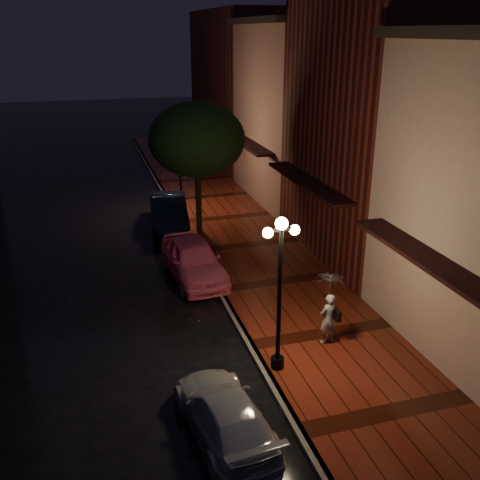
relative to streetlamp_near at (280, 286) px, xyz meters
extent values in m
plane|color=black|center=(-0.35, 5.00, -2.60)|extent=(120.00, 120.00, 0.00)
cube|color=#4B1A0D|center=(1.90, 5.00, -2.53)|extent=(4.50, 60.00, 0.15)
cube|color=#595451|center=(-0.35, 5.00, -2.53)|extent=(0.25, 60.00, 0.15)
cube|color=#511914|center=(6.65, 7.00, 2.90)|extent=(5.00, 8.00, 11.00)
cube|color=#8C5951|center=(6.65, 15.00, 1.90)|extent=(5.00, 8.00, 9.00)
cube|color=#511914|center=(6.65, 25.00, 2.40)|extent=(5.00, 12.00, 10.00)
cylinder|color=black|center=(0.00, 0.00, -0.45)|extent=(0.12, 0.12, 4.00)
cylinder|color=black|center=(0.00, 0.00, -2.30)|extent=(0.36, 0.36, 0.30)
cube|color=black|center=(0.00, 0.00, 1.55)|extent=(0.70, 0.08, 0.08)
sphere|color=#FFDC99|center=(0.00, 0.00, 1.70)|extent=(0.32, 0.32, 0.32)
sphere|color=#FFDC99|center=(-0.35, 0.00, 1.50)|extent=(0.26, 0.26, 0.26)
sphere|color=#FFDC99|center=(0.35, 0.00, 1.50)|extent=(0.26, 0.26, 0.26)
cylinder|color=black|center=(0.00, 14.00, -0.45)|extent=(0.12, 0.12, 4.00)
cylinder|color=black|center=(0.00, 14.00, -2.30)|extent=(0.36, 0.36, 0.30)
cube|color=black|center=(0.00, 14.00, 1.55)|extent=(0.70, 0.08, 0.08)
sphere|color=#FFDC99|center=(0.00, 14.00, 1.70)|extent=(0.32, 0.32, 0.32)
sphere|color=#FFDC99|center=(-0.35, 14.00, 1.50)|extent=(0.26, 0.26, 0.26)
sphere|color=#FFDC99|center=(0.35, 14.00, 1.50)|extent=(0.26, 0.26, 0.26)
cylinder|color=black|center=(0.25, 11.00, -0.85)|extent=(0.28, 0.28, 3.20)
ellipsoid|color=black|center=(0.25, 11.00, 1.75)|extent=(4.16, 4.16, 3.20)
sphere|color=black|center=(0.95, 11.60, 1.15)|extent=(1.80, 1.80, 1.80)
sphere|color=black|center=(-0.35, 10.30, 1.25)|extent=(1.80, 1.80, 1.80)
imported|color=#EF6283|center=(-0.95, 6.50, -1.85)|extent=(2.09, 4.54, 1.51)
imported|color=black|center=(-0.95, 12.22, -1.83)|extent=(2.08, 4.82, 1.54)
imported|color=#ADAFB6|center=(-1.99, -1.93, -2.03)|extent=(1.98, 4.04, 1.13)
imported|color=white|center=(1.82, 0.76, -1.67)|extent=(0.64, 0.49, 1.57)
imported|color=silver|center=(1.82, 0.76, -0.67)|extent=(0.91, 0.93, 0.84)
cylinder|color=black|center=(1.82, 0.76, -1.30)|extent=(0.02, 0.02, 1.26)
cube|color=black|center=(2.08, 0.71, -1.56)|extent=(0.13, 0.29, 0.31)
cylinder|color=black|center=(-0.15, 6.29, -1.96)|extent=(0.05, 0.05, 0.98)
cube|color=black|center=(-0.15, 6.29, -1.38)|extent=(0.13, 0.11, 0.20)
camera|label=1|loc=(-4.44, -11.48, 6.09)|focal=40.00mm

